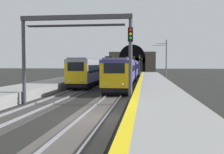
% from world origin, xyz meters
% --- Properties ---
extents(ground_plane, '(320.00, 320.00, 0.00)m').
position_xyz_m(ground_plane, '(0.00, 0.00, 0.00)').
color(ground_plane, black).
extents(platform_right, '(112.00, 4.14, 0.95)m').
position_xyz_m(platform_right, '(0.00, -4.12, 0.47)').
color(platform_right, gray).
rests_on(platform_right, ground_plane).
extents(platform_right_edge_strip, '(112.00, 0.50, 0.01)m').
position_xyz_m(platform_right_edge_strip, '(0.00, -2.30, 0.95)').
color(platform_right_edge_strip, yellow).
rests_on(platform_right_edge_strip, platform_right).
extents(track_main_line, '(160.00, 3.04, 0.21)m').
position_xyz_m(track_main_line, '(0.00, 0.00, 0.04)').
color(track_main_line, '#4C4742').
rests_on(track_main_line, ground_plane).
extents(track_adjacent_line, '(160.00, 2.80, 0.21)m').
position_xyz_m(track_adjacent_line, '(0.00, 4.82, 0.04)').
color(track_adjacent_line, '#383533').
rests_on(track_adjacent_line, ground_plane).
extents(train_main_approaching, '(57.59, 3.06, 4.68)m').
position_xyz_m(train_main_approaching, '(38.53, -0.00, 2.18)').
color(train_main_approaching, navy).
rests_on(train_main_approaching, ground_plane).
extents(train_adjacent_platform, '(37.24, 2.82, 4.82)m').
position_xyz_m(train_adjacent_platform, '(33.07, 4.82, 2.23)').
color(train_adjacent_platform, gray).
rests_on(train_adjacent_platform, ground_plane).
extents(railway_signal_near, '(0.39, 0.38, 5.93)m').
position_xyz_m(railway_signal_near, '(5.29, -1.84, 3.55)').
color(railway_signal_near, '#4C4C54').
rests_on(railway_signal_near, ground_plane).
extents(railway_signal_mid, '(0.39, 0.38, 4.99)m').
position_xyz_m(railway_signal_mid, '(39.08, -1.84, 3.03)').
color(railway_signal_mid, '#38383D').
rests_on(railway_signal_mid, ground_plane).
extents(railway_signal_far, '(0.39, 0.38, 5.21)m').
position_xyz_m(railway_signal_far, '(72.49, -1.84, 3.15)').
color(railway_signal_far, '#38383D').
rests_on(railway_signal_far, ground_plane).
extents(overhead_signal_gantry, '(0.70, 8.79, 6.96)m').
position_xyz_m(overhead_signal_gantry, '(5.32, 2.41, 5.28)').
color(overhead_signal_gantry, '#3F3F47').
rests_on(overhead_signal_gantry, ground_plane).
extents(tunnel_portal, '(2.35, 19.20, 11.05)m').
position_xyz_m(tunnel_portal, '(96.10, 2.41, 4.09)').
color(tunnel_portal, '#51473D').
rests_on(tunnel_portal, ground_plane).
extents(catenary_mast_near, '(0.22, 2.49, 7.01)m').
position_xyz_m(catenary_mast_near, '(32.34, -6.54, 3.63)').
color(catenary_mast_near, '#595B60').
rests_on(catenary_mast_near, ground_plane).
extents(catenary_mast_far, '(0.22, 1.78, 7.34)m').
position_xyz_m(catenary_mast_far, '(32.36, -6.56, 3.76)').
color(catenary_mast_far, '#595B60').
rests_on(catenary_mast_far, ground_plane).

